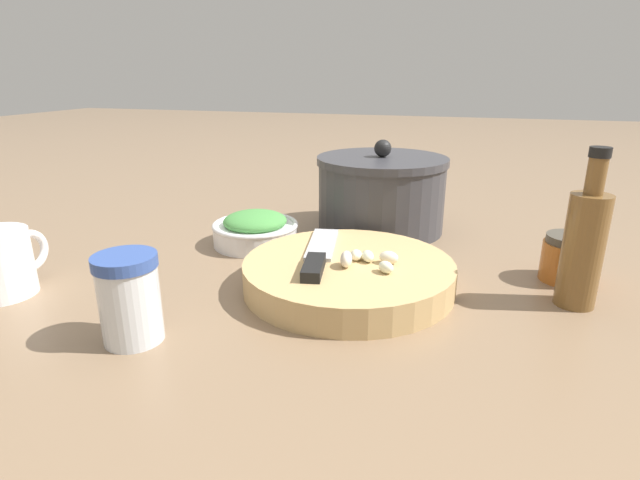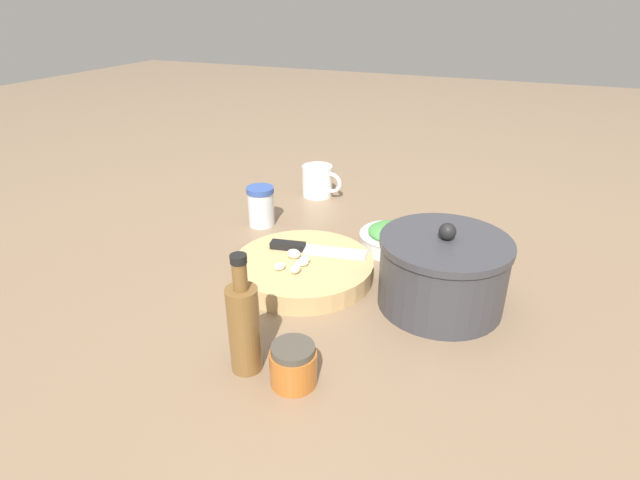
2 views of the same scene
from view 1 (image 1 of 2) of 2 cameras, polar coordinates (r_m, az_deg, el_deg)
ground_plane at (r=0.67m, az=-1.49°, el=-3.78°), size 5.00×5.00×0.00m
cutting_board at (r=0.62m, az=3.25°, el=-3.96°), size 0.26×0.26×0.04m
chef_knife at (r=0.62m, az=-0.19°, el=-1.67°), size 0.06×0.19×0.01m
garlic_cloves at (r=0.60m, az=5.49°, el=-2.15°), size 0.07×0.06×0.02m
herb_bowl at (r=0.78m, az=-7.39°, el=1.23°), size 0.13×0.13×0.05m
spice_jar at (r=0.53m, az=-20.94°, el=-6.22°), size 0.06×0.06×0.09m
honey_jar at (r=0.71m, az=26.47°, el=-1.92°), size 0.06×0.06×0.06m
oil_bottle at (r=0.63m, az=27.83°, el=-0.42°), size 0.04×0.04×0.18m
stock_pot at (r=0.84m, az=6.98°, el=5.29°), size 0.21×0.21×0.15m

